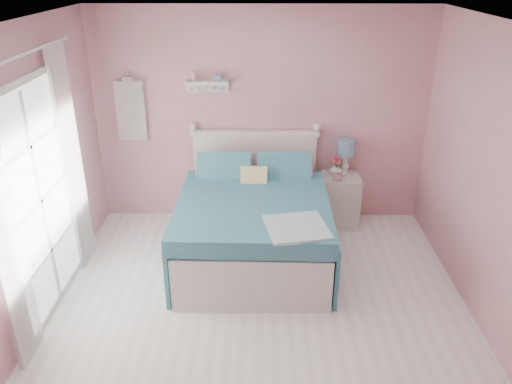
{
  "coord_description": "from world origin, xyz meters",
  "views": [
    {
      "loc": [
        0.02,
        -3.57,
        3.03
      ],
      "look_at": [
        -0.05,
        1.2,
        0.81
      ],
      "focal_mm": 35.0,
      "sensor_mm": 36.0,
      "label": 1
    }
  ],
  "objects_px": {
    "table_lamp": "(346,150)",
    "nightstand": "(340,200)",
    "teacup": "(337,177)",
    "bed": "(253,224)",
    "vase": "(336,169)"
  },
  "relations": [
    {
      "from": "table_lamp",
      "to": "teacup",
      "type": "bearing_deg",
      "value": -116.59
    },
    {
      "from": "bed",
      "to": "teacup",
      "type": "relative_size",
      "value": 18.35
    },
    {
      "from": "nightstand",
      "to": "teacup",
      "type": "relative_size",
      "value": 5.93
    },
    {
      "from": "bed",
      "to": "nightstand",
      "type": "xyz_separation_m",
      "value": [
        1.06,
        0.77,
        -0.07
      ]
    },
    {
      "from": "nightstand",
      "to": "teacup",
      "type": "xyz_separation_m",
      "value": [
        -0.07,
        -0.13,
        0.37
      ]
    },
    {
      "from": "nightstand",
      "to": "table_lamp",
      "type": "bearing_deg",
      "value": 66.35
    },
    {
      "from": "table_lamp",
      "to": "nightstand",
      "type": "bearing_deg",
      "value": -113.65
    },
    {
      "from": "nightstand",
      "to": "vase",
      "type": "distance_m",
      "value": 0.41
    },
    {
      "from": "nightstand",
      "to": "table_lamp",
      "type": "xyz_separation_m",
      "value": [
        0.04,
        0.09,
        0.62
      ]
    },
    {
      "from": "table_lamp",
      "to": "teacup",
      "type": "relative_size",
      "value": 3.94
    },
    {
      "from": "vase",
      "to": "teacup",
      "type": "bearing_deg",
      "value": -89.09
    },
    {
      "from": "bed",
      "to": "table_lamp",
      "type": "distance_m",
      "value": 1.5
    },
    {
      "from": "bed",
      "to": "nightstand",
      "type": "relative_size",
      "value": 3.1
    },
    {
      "from": "teacup",
      "to": "table_lamp",
      "type": "bearing_deg",
      "value": 63.41
    },
    {
      "from": "bed",
      "to": "table_lamp",
      "type": "height_order",
      "value": "bed"
    }
  ]
}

